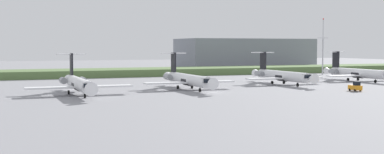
{
  "coord_description": "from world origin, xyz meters",
  "views": [
    {
      "loc": [
        -45.86,
        -104.82,
        10.63
      ],
      "look_at": [
        0.0,
        11.43,
        3.0
      ],
      "focal_mm": 47.16,
      "sensor_mm": 36.0,
      "label": 1
    }
  ],
  "objects_px": {
    "regional_jet_second": "(79,83)",
    "regional_jet_third": "(188,79)",
    "regional_jet_fourth": "(282,75)",
    "regional_jet_fifth": "(357,73)",
    "baggage_tug": "(355,87)",
    "antenna_mast": "(323,51)"
  },
  "relations": [
    {
      "from": "regional_jet_second",
      "to": "regional_jet_fifth",
      "type": "bearing_deg",
      "value": 8.6
    },
    {
      "from": "regional_jet_fourth",
      "to": "antenna_mast",
      "type": "xyz_separation_m",
      "value": [
        39.61,
        35.62,
        6.22
      ]
    },
    {
      "from": "regional_jet_second",
      "to": "regional_jet_third",
      "type": "height_order",
      "value": "same"
    },
    {
      "from": "antenna_mast",
      "to": "baggage_tug",
      "type": "xyz_separation_m",
      "value": [
        -34.54,
        -60.31,
        -7.75
      ]
    },
    {
      "from": "regional_jet_second",
      "to": "regional_jet_fourth",
      "type": "relative_size",
      "value": 1.0
    },
    {
      "from": "regional_jet_third",
      "to": "antenna_mast",
      "type": "xyz_separation_m",
      "value": [
        69.78,
        40.97,
        6.22
      ]
    },
    {
      "from": "regional_jet_second",
      "to": "antenna_mast",
      "type": "relative_size",
      "value": 1.48
    },
    {
      "from": "regional_jet_second",
      "to": "baggage_tug",
      "type": "xyz_separation_m",
      "value": [
        62.52,
        -15.08,
        -1.53
      ]
    },
    {
      "from": "regional_jet_second",
      "to": "regional_jet_fourth",
      "type": "distance_m",
      "value": 58.25
    },
    {
      "from": "regional_jet_fourth",
      "to": "antenna_mast",
      "type": "height_order",
      "value": "antenna_mast"
    },
    {
      "from": "baggage_tug",
      "to": "regional_jet_third",
      "type": "bearing_deg",
      "value": 151.24
    },
    {
      "from": "regional_jet_second",
      "to": "antenna_mast",
      "type": "bearing_deg",
      "value": 24.99
    },
    {
      "from": "regional_jet_fourth",
      "to": "baggage_tug",
      "type": "xyz_separation_m",
      "value": [
        5.07,
        -24.69,
        -1.53
      ]
    },
    {
      "from": "regional_jet_fifth",
      "to": "antenna_mast",
      "type": "relative_size",
      "value": 1.48
    },
    {
      "from": "regional_jet_third",
      "to": "regional_jet_second",
      "type": "bearing_deg",
      "value": -171.12
    },
    {
      "from": "regional_jet_fifth",
      "to": "baggage_tug",
      "type": "bearing_deg",
      "value": -130.24
    },
    {
      "from": "regional_jet_fourth",
      "to": "regional_jet_fifth",
      "type": "bearing_deg",
      "value": 6.81
    },
    {
      "from": "regional_jet_third",
      "to": "baggage_tug",
      "type": "bearing_deg",
      "value": -28.76
    },
    {
      "from": "regional_jet_second",
      "to": "regional_jet_third",
      "type": "distance_m",
      "value": 27.62
    },
    {
      "from": "regional_jet_fifth",
      "to": "regional_jet_third",
      "type": "bearing_deg",
      "value": -171.53
    },
    {
      "from": "regional_jet_fourth",
      "to": "regional_jet_fifth",
      "type": "relative_size",
      "value": 1.0
    },
    {
      "from": "regional_jet_second",
      "to": "antenna_mast",
      "type": "height_order",
      "value": "antenna_mast"
    }
  ]
}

